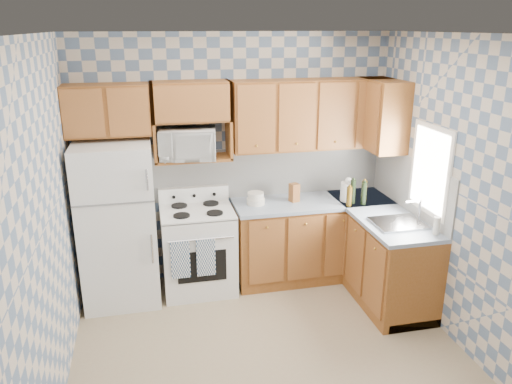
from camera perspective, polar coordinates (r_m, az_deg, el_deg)
floor at (r=4.66m, az=1.50°, el=-17.75°), size 3.40×3.40×0.00m
back_wall at (r=5.51m, az=-2.45°, el=3.70°), size 3.40×0.02×2.70m
right_wall at (r=4.71m, az=22.13°, el=-0.27°), size 0.02×3.20×2.70m
backsplash_back at (r=5.62m, az=1.60°, el=2.42°), size 2.60×0.02×0.56m
backsplash_right at (r=5.39m, az=17.15°, el=0.88°), size 0.02×1.60×0.56m
refrigerator at (r=5.26m, az=-15.49°, el=-3.55°), size 0.75×0.70×1.68m
stove_body at (r=5.45m, az=-6.61°, el=-6.66°), size 0.76×0.65×0.90m
cooktop at (r=5.27m, az=-6.79°, el=-2.18°), size 0.76×0.65×0.02m
backguard at (r=5.50m, az=-7.13°, el=-0.26°), size 0.76×0.08×0.17m
dish_towel_left at (r=5.09m, az=-8.63°, el=-7.66°), size 0.19×0.02×0.40m
dish_towel_right at (r=5.11m, az=-5.74°, el=-7.43°), size 0.19×0.02×0.40m
base_cabinets_back at (r=5.73m, az=6.39°, el=-5.44°), size 1.75×0.60×0.88m
base_cabinets_right at (r=5.53m, az=13.77°, el=-6.84°), size 0.60×1.60×0.88m
countertop_back at (r=5.56m, az=6.58°, el=-1.12°), size 1.77×0.63×0.04m
countertop_right at (r=5.35m, az=14.10°, el=-2.39°), size 0.63×1.60×0.04m
upper_cabinets_back at (r=5.45m, az=6.46°, el=8.82°), size 1.75×0.33×0.74m
upper_cabinets_fridge at (r=5.15m, az=-16.66°, el=8.96°), size 0.82×0.33×0.50m
upper_cabinets_right at (r=5.55m, az=14.11°, el=8.57°), size 0.33×0.70×0.74m
microwave_shelf at (r=5.26m, az=-7.19°, el=3.83°), size 0.80×0.33×0.03m
microwave at (r=5.16m, az=-7.80°, el=5.47°), size 0.61×0.46×0.31m
sink at (r=5.05m, az=15.91°, el=-3.48°), size 0.48×0.40×0.03m
window at (r=5.03m, az=19.30°, el=2.40°), size 0.02×0.66×0.86m
bottle_0 at (r=5.48m, az=11.01°, el=0.04°), size 0.06×0.06×0.26m
bottle_1 at (r=5.47m, az=12.21°, el=-0.16°), size 0.06×0.06×0.25m
bottle_2 at (r=5.58m, az=12.25°, el=0.11°), size 0.06×0.06×0.23m
bottle_3 at (r=5.40m, az=10.59°, el=-0.50°), size 0.06×0.06×0.21m
knife_block at (r=5.46m, az=4.39°, el=-0.06°), size 0.12×0.12×0.20m
electric_kettle at (r=5.57m, az=10.45°, el=0.05°), size 0.16×0.16×0.21m
food_containers at (r=5.38m, az=-0.03°, el=-0.72°), size 0.20×0.20×0.13m
soap_bottle at (r=4.89m, az=19.95°, el=-3.65°), size 0.06×0.06×0.17m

